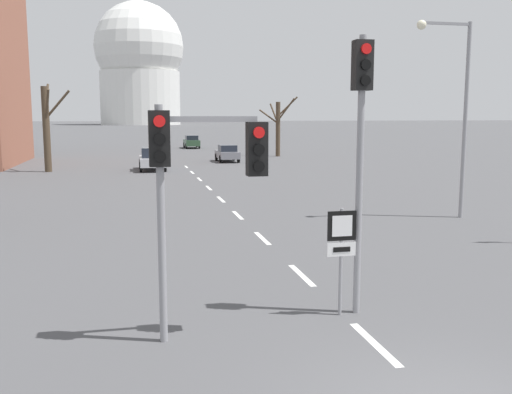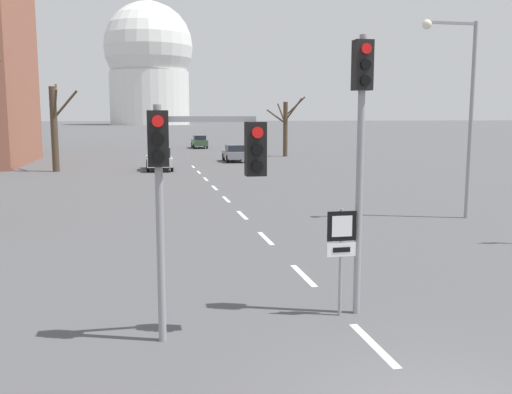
# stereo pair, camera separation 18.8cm
# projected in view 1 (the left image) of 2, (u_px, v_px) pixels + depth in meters

# --- Properties ---
(lane_stripe_0) EXTENTS (0.16, 2.00, 0.01)m
(lane_stripe_0) POSITION_uv_depth(u_px,v_px,m) (375.00, 344.00, 10.16)
(lane_stripe_0) COLOR silver
(lane_stripe_0) RESTS_ON ground_plane
(lane_stripe_1) EXTENTS (0.16, 2.00, 0.01)m
(lane_stripe_1) POSITION_uv_depth(u_px,v_px,m) (302.00, 275.00, 14.52)
(lane_stripe_1) COLOR silver
(lane_stripe_1) RESTS_ON ground_plane
(lane_stripe_2) EXTENTS (0.16, 2.00, 0.01)m
(lane_stripe_2) POSITION_uv_depth(u_px,v_px,m) (262.00, 238.00, 18.87)
(lane_stripe_2) COLOR silver
(lane_stripe_2) RESTS_ON ground_plane
(lane_stripe_3) EXTENTS (0.16, 2.00, 0.01)m
(lane_stripe_3) POSITION_uv_depth(u_px,v_px,m) (238.00, 215.00, 23.22)
(lane_stripe_3) COLOR silver
(lane_stripe_3) RESTS_ON ground_plane
(lane_stripe_4) EXTENTS (0.16, 2.00, 0.01)m
(lane_stripe_4) POSITION_uv_depth(u_px,v_px,m) (221.00, 199.00, 27.57)
(lane_stripe_4) COLOR silver
(lane_stripe_4) RESTS_ON ground_plane
(lane_stripe_5) EXTENTS (0.16, 2.00, 0.01)m
(lane_stripe_5) POSITION_uv_depth(u_px,v_px,m) (209.00, 188.00, 31.93)
(lane_stripe_5) COLOR silver
(lane_stripe_5) RESTS_ON ground_plane
(lane_stripe_6) EXTENTS (0.16, 2.00, 0.01)m
(lane_stripe_6) POSITION_uv_depth(u_px,v_px,m) (199.00, 179.00, 36.28)
(lane_stripe_6) COLOR silver
(lane_stripe_6) RESTS_ON ground_plane
(lane_stripe_7) EXTENTS (0.16, 2.00, 0.01)m
(lane_stripe_7) POSITION_uv_depth(u_px,v_px,m) (192.00, 172.00, 40.63)
(lane_stripe_7) COLOR silver
(lane_stripe_7) RESTS_ON ground_plane
(lane_stripe_8) EXTENTS (0.16, 2.00, 0.01)m
(lane_stripe_8) POSITION_uv_depth(u_px,v_px,m) (186.00, 167.00, 44.99)
(lane_stripe_8) COLOR silver
(lane_stripe_8) RESTS_ON ground_plane
(traffic_signal_centre_tall) EXTENTS (0.36, 0.34, 5.58)m
(traffic_signal_centre_tall) POSITION_uv_depth(u_px,v_px,m) (361.00, 124.00, 11.24)
(traffic_signal_centre_tall) COLOR gray
(traffic_signal_centre_tall) RESTS_ON ground_plane
(traffic_signal_near_left) EXTENTS (2.08, 0.34, 4.22)m
(traffic_signal_near_left) POSITION_uv_depth(u_px,v_px,m) (196.00, 165.00, 9.96)
(traffic_signal_near_left) COLOR gray
(traffic_signal_near_left) RESTS_ON ground_plane
(route_sign_post) EXTENTS (0.60, 0.08, 2.21)m
(route_sign_post) POSITION_uv_depth(u_px,v_px,m) (341.00, 244.00, 11.42)
(route_sign_post) COLOR gray
(route_sign_post) RESTS_ON ground_plane
(street_lamp_right) EXTENTS (2.28, 0.36, 7.57)m
(street_lamp_right) POSITION_uv_depth(u_px,v_px,m) (456.00, 98.00, 22.01)
(street_lamp_right) COLOR gray
(street_lamp_right) RESTS_ON ground_plane
(sedan_near_left) EXTENTS (1.75, 3.93, 1.47)m
(sedan_near_left) POSITION_uv_depth(u_px,v_px,m) (227.00, 153.00, 49.91)
(sedan_near_left) COLOR slate
(sedan_near_left) RESTS_ON ground_plane
(sedan_near_right) EXTENTS (1.90, 4.51, 1.69)m
(sedan_near_right) POSITION_uv_depth(u_px,v_px,m) (152.00, 159.00, 42.15)
(sedan_near_right) COLOR #B7B7BC
(sedan_near_right) RESTS_ON ground_plane
(sedan_mid_centre) EXTENTS (1.77, 4.46, 1.59)m
(sedan_mid_centre) POSITION_uv_depth(u_px,v_px,m) (192.00, 142.00, 70.47)
(sedan_mid_centre) COLOR #2D4C33
(sedan_mid_centre) RESTS_ON ground_plane
(bare_tree_right_near) EXTENTS (3.65, 2.46, 5.88)m
(bare_tree_right_near) POSITION_uv_depth(u_px,v_px,m) (278.00, 126.00, 56.21)
(bare_tree_right_near) COLOR #473828
(bare_tree_right_near) RESTS_ON ground_plane
(bare_tree_left_far) EXTENTS (2.02, 2.92, 6.34)m
(bare_tree_left_far) POSITION_uv_depth(u_px,v_px,m) (47.00, 126.00, 40.62)
(bare_tree_left_far) COLOR #473828
(bare_tree_left_far) RESTS_ON ground_plane
(capitol_dome) EXTENTS (37.61, 37.61, 53.13)m
(capitol_dome) POSITION_uv_depth(u_px,v_px,m) (140.00, 64.00, 243.11)
(capitol_dome) COLOR silver
(capitol_dome) RESTS_ON ground_plane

